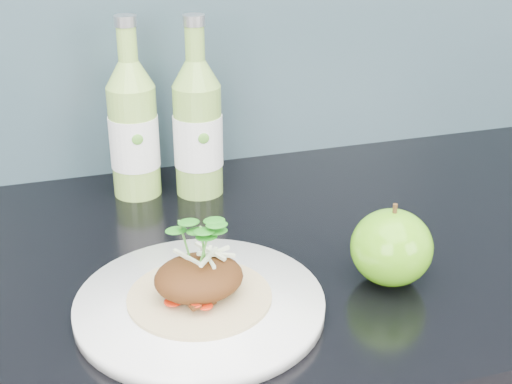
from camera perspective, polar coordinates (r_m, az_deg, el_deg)
The scene contains 5 objects.
dinner_plate at distance 0.75m, azimuth -4.51°, elevation -8.98°, with size 0.31×0.31×0.02m.
pork_taco at distance 0.73m, azimuth -4.60°, elevation -6.62°, with size 0.15×0.15×0.10m.
green_apple at distance 0.80m, azimuth 10.79°, elevation -4.37°, with size 0.11×0.11×0.10m.
cider_bottle_left at distance 0.99m, azimuth -9.77°, elevation 4.94°, with size 0.08×0.08×0.25m.
cider_bottle_right at distance 0.98m, azimuth -4.68°, elevation 5.07°, with size 0.07×0.07×0.25m.
Camera 1 is at (-0.16, 0.97, 1.32)m, focal length 50.00 mm.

